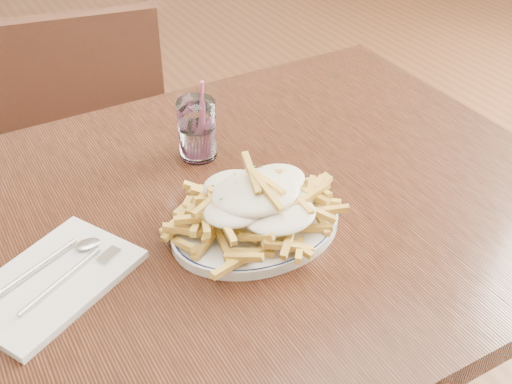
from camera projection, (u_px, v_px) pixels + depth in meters
table at (204, 257)px, 1.01m from camera, size 1.20×0.80×0.75m
chair_far at (86, 140)px, 1.66m from camera, size 0.46×0.46×0.85m
fries_plate at (256, 226)px, 0.94m from camera, size 0.30×0.28×0.02m
loaded_fries at (256, 200)px, 0.91m from camera, size 0.26×0.21×0.07m
napkin at (52, 281)px, 0.85m from camera, size 0.26×0.23×0.01m
cutlery at (49, 274)px, 0.85m from camera, size 0.17×0.14×0.01m
water_glass at (197, 132)px, 1.08m from camera, size 0.06×0.06×0.14m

